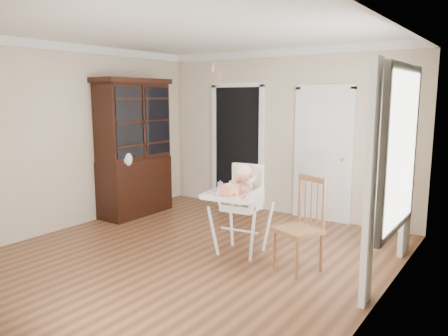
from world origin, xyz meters
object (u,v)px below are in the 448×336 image
Objects in this scene: cake at (230,190)px; sippy_cup at (220,187)px; high_chair at (241,199)px; dining_chair at (300,227)px; china_cabinet at (134,148)px.

cake is 0.21m from sippy_cup.
high_chair is 0.86m from dining_chair.
dining_chair is at bearing 6.73° from sippy_cup.
china_cabinet reaches higher than cake.
dining_chair reaches higher than cake.
high_chair is at bearing 45.92° from sippy_cup.
dining_chair is (0.83, -0.07, -0.20)m from high_chair.
high_chair reaches higher than cake.
high_chair is 0.51× the size of china_cabinet.
high_chair is at bearing 92.79° from cake.
sippy_cup is 1.08m from dining_chair.
dining_chair is at bearing -11.34° from high_chair.
cake is at bearing -19.67° from sippy_cup.
china_cabinet is (-2.26, 0.75, 0.26)m from sippy_cup.
china_cabinet is at bearing 161.44° from cake.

